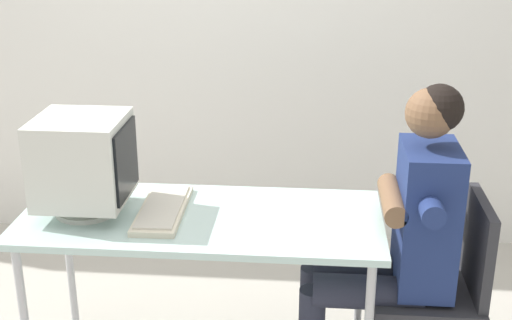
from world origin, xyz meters
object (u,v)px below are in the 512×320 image
Objects in this scene: desk at (201,228)px; crt_monitor at (83,161)px; keyboard at (163,209)px; office_chair at (441,282)px; person_seated at (396,233)px.

crt_monitor reaches higher than desk.
office_chair is at bearing -0.47° from keyboard.
person_seated is (1.27, 0.02, -0.27)m from crt_monitor.
desk is 0.80m from person_seated.
keyboard is 1.19m from office_chair.
person_seated reaches higher than desk.
crt_monitor is 0.85× the size of keyboard.
person_seated is (-0.20, -0.00, 0.22)m from office_chair.
crt_monitor reaches higher than office_chair.
crt_monitor is at bearing -179.37° from office_chair.
desk is 3.63× the size of crt_monitor.
office_chair is at bearing 0.63° from crt_monitor.
office_chair reaches higher than keyboard.
desk is 1.13× the size of person_seated.
office_chair is (1.15, -0.01, -0.28)m from keyboard.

